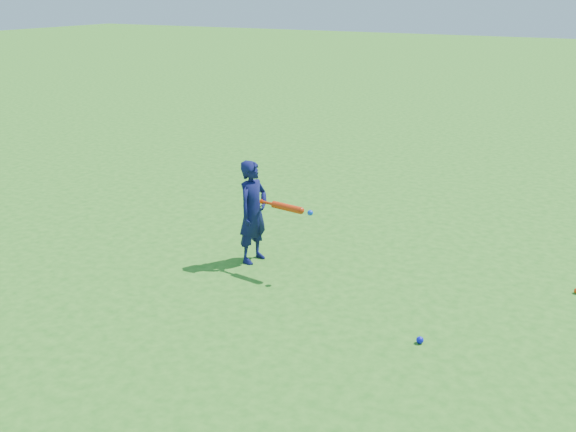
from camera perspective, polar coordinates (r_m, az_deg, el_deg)
The scene contains 4 objects.
ground at distance 7.51m, azimuth -2.19°, elevation -4.48°, with size 80.00×80.00×0.00m, color #27711A.
child at distance 7.45m, azimuth -3.12°, elevation 0.37°, with size 0.45×0.29×1.22m, color #0F1247.
ground_ball_blue at distance 6.08m, azimuth 11.65°, elevation -10.75°, with size 0.07×0.07×0.07m, color #0C11D1.
bat_swing at distance 7.05m, azimuth 0.10°, elevation 0.72°, with size 0.70×0.14×0.08m.
Camera 1 is at (3.51, -5.89, 3.06)m, focal length 40.00 mm.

